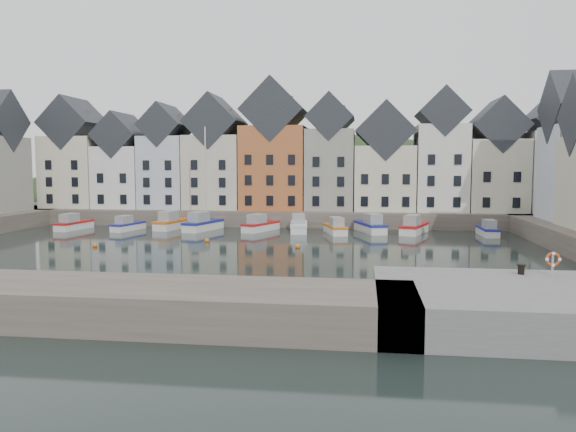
% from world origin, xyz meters
% --- Properties ---
extents(ground, '(260.00, 260.00, 0.00)m').
position_xyz_m(ground, '(0.00, 0.00, 0.00)').
color(ground, black).
rests_on(ground, ground).
extents(far_quay, '(90.00, 16.00, 2.00)m').
position_xyz_m(far_quay, '(0.00, 30.00, 1.00)').
color(far_quay, '#53473F').
rests_on(far_quay, ground).
extents(near_quay, '(18.00, 10.00, 2.00)m').
position_xyz_m(near_quay, '(22.00, -20.00, 1.00)').
color(near_quay, '#60605E').
rests_on(near_quay, ground).
extents(hillside, '(153.60, 70.40, 64.00)m').
position_xyz_m(hillside, '(0.02, 56.00, -17.96)').
color(hillside, black).
rests_on(hillside, ground).
extents(far_terrace, '(72.37, 8.16, 17.78)m').
position_xyz_m(far_terrace, '(3.21, 28.00, 8.88)').
color(far_terrace, beige).
rests_on(far_terrace, far_quay).
extents(mooring_buoys, '(20.50, 5.50, 0.50)m').
position_xyz_m(mooring_buoys, '(-4.00, 5.33, 0.15)').
color(mooring_buoys, '#CD6418').
rests_on(mooring_buoys, ground).
extents(boat_a, '(2.60, 6.14, 2.29)m').
position_xyz_m(boat_a, '(-23.73, 16.69, 0.68)').
color(boat_a, silver).
rests_on(boat_a, ground).
extents(boat_b, '(2.74, 5.67, 2.09)m').
position_xyz_m(boat_b, '(-16.62, 16.75, 0.62)').
color(boat_b, silver).
rests_on(boat_b, ground).
extents(boat_c, '(3.23, 6.98, 2.58)m').
position_xyz_m(boat_c, '(-11.71, 19.08, 0.77)').
color(boat_c, silver).
rests_on(boat_c, ground).
extents(boat_d, '(3.83, 7.13, 13.03)m').
position_xyz_m(boat_d, '(-7.39, 17.97, 0.85)').
color(boat_d, silver).
rests_on(boat_d, ground).
extents(boat_e, '(4.09, 6.40, 2.36)m').
position_xyz_m(boat_e, '(-0.22, 18.30, 0.70)').
color(boat_e, silver).
rests_on(boat_e, ground).
extents(boat_f, '(2.68, 6.62, 2.47)m').
position_xyz_m(boat_f, '(4.59, 18.16, 0.74)').
color(boat_f, silver).
rests_on(boat_f, ground).
extents(boat_g, '(3.29, 6.08, 2.23)m').
position_xyz_m(boat_g, '(9.09, 16.86, 0.66)').
color(boat_g, silver).
rests_on(boat_g, ground).
extents(boat_h, '(4.10, 6.94, 2.55)m').
position_xyz_m(boat_h, '(13.22, 18.71, 0.76)').
color(boat_h, silver).
rests_on(boat_h, ground).
extents(boat_i, '(4.05, 6.83, 2.51)m').
position_xyz_m(boat_i, '(18.26, 18.13, 0.75)').
color(boat_i, silver).
rests_on(boat_i, ground).
extents(boat_j, '(1.74, 5.44, 2.08)m').
position_xyz_m(boat_j, '(26.52, 17.41, 0.62)').
color(boat_j, silver).
rests_on(boat_j, ground).
extents(mooring_bollard, '(0.48, 0.48, 0.56)m').
position_xyz_m(mooring_bollard, '(21.13, -16.50, 2.31)').
color(mooring_bollard, black).
rests_on(mooring_bollard, near_quay).
extents(life_ring_post, '(0.80, 0.17, 1.30)m').
position_xyz_m(life_ring_post, '(22.79, -16.54, 2.86)').
color(life_ring_post, gray).
rests_on(life_ring_post, near_quay).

